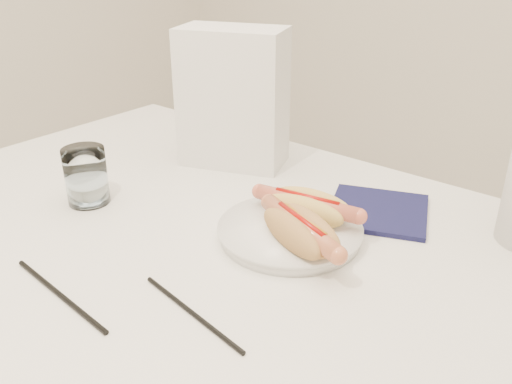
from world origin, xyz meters
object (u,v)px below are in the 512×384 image
Objects in this scene: hotdog_right at (300,231)px; water_glass at (86,176)px; plate at (290,233)px; table at (215,263)px; napkin_box at (233,98)px; hotdog_left at (307,207)px.

water_glass is at bearing -145.32° from hotdog_right.
plate is 1.24× the size of hotdog_right.
water_glass is at bearing -160.68° from plate.
table is 12.23× the size of water_glass.
napkin_box reaches higher than hotdog_right.
plate is (0.10, 0.06, 0.07)m from table.
hotdog_right is at bearing -37.40° from plate.
water_glass is 0.31m from napkin_box.
hotdog_left is at bearing 24.39° from water_glass.
hotdog_right is 0.39m from water_glass.
plate is 1.25× the size of hotdog_left.
napkin_box reaches higher than table.
hotdog_left is (0.11, 0.09, 0.10)m from table.
napkin_box is at bearing 124.85° from table.
hotdog_left is (0.00, 0.04, 0.03)m from plate.
hotdog_right is (0.04, -0.07, 0.00)m from hotdog_left.
table is 0.18m from hotdog_right.
hotdog_right reaches higher than hotdog_left.
hotdog_left reaches higher than table.
napkin_box is (-0.31, 0.21, 0.09)m from hotdog_right.
plate is at bearing 164.07° from hotdog_right.
napkin_box is at bearing 146.63° from plate.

